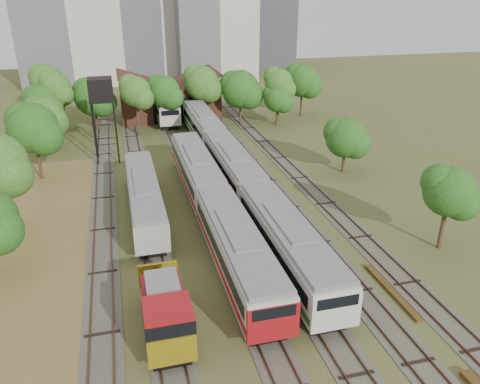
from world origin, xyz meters
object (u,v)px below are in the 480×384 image
object	(u,v)px
water_tower	(101,92)
railcar_red_set	(214,204)
railcar_green_set	(233,168)
shunter_locomotive	(166,315)

from	to	relation	value
water_tower	railcar_red_set	bearing A→B (deg)	-65.89
railcar_red_set	railcar_green_set	size ratio (longest dim) A/B	0.66
water_tower	shunter_locomotive	bearing A→B (deg)	-84.57
railcar_red_set	railcar_green_set	distance (m)	9.56
railcar_red_set	shunter_locomotive	distance (m)	15.57
railcar_red_set	water_tower	xyz separation A→B (m)	(-9.35, 20.90, 6.64)
railcar_red_set	water_tower	distance (m)	23.84
railcar_green_set	shunter_locomotive	distance (m)	25.13
railcar_green_set	water_tower	world-z (taller)	water_tower
shunter_locomotive	water_tower	bearing A→B (deg)	95.43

